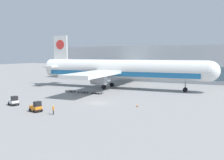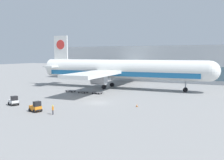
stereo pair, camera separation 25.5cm
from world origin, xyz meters
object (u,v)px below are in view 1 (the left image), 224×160
object	(u,v)px
airplane_main	(118,70)
baggage_dolly_third	(97,92)
traffic_cone_near	(137,105)
baggage_tug_foreground	(14,101)
ground_crew_near	(53,109)
baggage_dolly_second	(83,92)
baggage_dolly_lead	(71,91)
baggage_tug_mid	(36,107)

from	to	relation	value
airplane_main	baggage_dolly_third	size ratio (longest dim) A/B	15.45
airplane_main	traffic_cone_near	xyz separation A→B (m)	(14.52, -24.29, -5.55)
baggage_tug_foreground	traffic_cone_near	bearing A→B (deg)	46.38
ground_crew_near	baggage_dolly_second	bearing A→B (deg)	173.21
baggage_dolly_third	traffic_cone_near	size ratio (longest dim) A/B	6.35
baggage_dolly_lead	ground_crew_near	size ratio (longest dim) A/B	2.24
airplane_main	baggage_tug_mid	size ratio (longest dim) A/B	21.08
baggage_tug_mid	baggage_dolly_second	bearing A→B (deg)	117.84
airplane_main	baggage_tug_mid	distance (m)	36.56
airplane_main	baggage_dolly_second	xyz separation A→B (m)	(-4.94, -13.09, -5.45)
baggage_dolly_lead	baggage_dolly_third	distance (m)	8.46
baggage_tug_foreground	ground_crew_near	world-z (taller)	baggage_tug_foreground
baggage_dolly_second	traffic_cone_near	size ratio (longest dim) A/B	6.35
baggage_tug_foreground	baggage_tug_mid	xyz separation A→B (m)	(8.35, -2.74, 0.00)
baggage_dolly_third	baggage_dolly_lead	bearing A→B (deg)	-174.50
baggage_dolly_lead	baggage_dolly_second	size ratio (longest dim) A/B	1.00
baggage_tug_mid	baggage_dolly_third	size ratio (longest dim) A/B	0.73
baggage_dolly_second	airplane_main	bearing A→B (deg)	74.98
airplane_main	ground_crew_near	size ratio (longest dim) A/B	34.68
traffic_cone_near	baggage_tug_mid	bearing A→B (deg)	-142.79
airplane_main	baggage_dolly_second	distance (m)	15.02
baggage_dolly_lead	baggage_tug_foreground	bearing A→B (deg)	-85.28
ground_crew_near	baggage_tug_foreground	bearing A→B (deg)	-129.84
airplane_main	baggage_dolly_second	world-z (taller)	airplane_main
baggage_tug_foreground	baggage_dolly_lead	xyz separation A→B (m)	(0.33, 20.69, -0.49)
baggage_tug_foreground	baggage_dolly_lead	size ratio (longest dim) A/B	0.75
baggage_dolly_lead	baggage_tug_mid	bearing A→B (deg)	-65.48
baggage_dolly_third	ground_crew_near	distance (m)	24.19
baggage_tug_mid	baggage_dolly_third	bearing A→B (deg)	107.51
baggage_tug_foreground	baggage_dolly_lead	distance (m)	20.70
baggage_dolly_lead	ground_crew_near	bearing A→B (deg)	-57.20
baggage_dolly_second	baggage_dolly_third	bearing A→B (deg)	9.83
baggage_tug_mid	ground_crew_near	xyz separation A→B (m)	(4.25, -0.46, 0.10)
baggage_tug_foreground	baggage_dolly_third	distance (m)	22.47
baggage_dolly_third	ground_crew_near	bearing A→B (deg)	-75.31
baggage_dolly_third	traffic_cone_near	xyz separation A→B (m)	(15.25, -11.50, -0.10)
baggage_tug_foreground	baggage_tug_mid	distance (m)	8.79
baggage_dolly_lead	traffic_cone_near	world-z (taller)	traffic_cone_near
baggage_dolly_lead	ground_crew_near	world-z (taller)	ground_crew_near
traffic_cone_near	baggage_dolly_second	bearing A→B (deg)	150.09
baggage_tug_mid	traffic_cone_near	bearing A→B (deg)	55.80
baggage_dolly_third	traffic_cone_near	bearing A→B (deg)	-31.38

